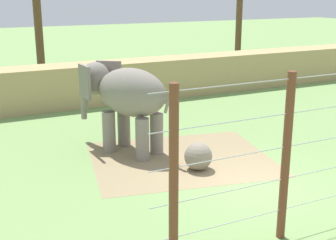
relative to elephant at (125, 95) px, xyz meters
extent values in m
plane|color=#759956|center=(2.16, -4.29, -1.90)|extent=(120.00, 120.00, 0.00)
cube|color=#937F5B|center=(1.28, -1.51, -1.90)|extent=(6.40, 5.66, 0.01)
cube|color=tan|center=(2.16, 6.96, -0.95)|extent=(36.00, 1.80, 1.89)
cylinder|color=gray|center=(-0.52, 0.17, -1.22)|extent=(0.43, 0.43, 1.37)
cylinder|color=gray|center=(0.14, 0.53, -1.22)|extent=(0.43, 0.43, 1.37)
cylinder|color=gray|center=(0.14, -1.06, -1.22)|extent=(0.43, 0.43, 1.37)
cylinder|color=gray|center=(0.81, -0.70, -1.22)|extent=(0.43, 0.43, 1.37)
ellipsoid|color=gray|center=(0.14, -0.26, 0.13)|extent=(2.41, 2.89, 1.56)
ellipsoid|color=gray|center=(-0.62, 1.14, 0.40)|extent=(1.41, 1.36, 1.13)
cube|color=gray|center=(-1.09, 0.77, 0.40)|extent=(0.15, 0.88, 1.07)
cube|color=gray|center=(-0.05, 1.33, 0.40)|extent=(0.76, 0.60, 1.07)
cylinder|color=gray|center=(-0.82, 1.51, 0.00)|extent=(0.50, 0.57, 0.61)
cylinder|color=gray|center=(-0.87, 1.61, -0.43)|extent=(0.39, 0.43, 0.57)
cylinder|color=gray|center=(-0.91, 1.68, -0.83)|extent=(0.27, 0.27, 0.54)
cylinder|color=gray|center=(0.82, -1.51, 0.03)|extent=(0.23, 0.31, 0.78)
sphere|color=gray|center=(1.31, -2.54, -1.48)|extent=(0.83, 0.83, 0.83)
cylinder|color=brown|center=(-1.66, -6.73, -0.08)|extent=(0.18, 0.18, 3.65)
cylinder|color=brown|center=(0.96, -6.73, -0.08)|extent=(0.18, 0.18, 3.65)
cylinder|color=#B7B7BC|center=(2.16, -6.73, -1.24)|extent=(8.64, 0.02, 0.02)
cylinder|color=#B7B7BC|center=(2.16, -6.73, -0.53)|extent=(8.64, 0.02, 0.02)
cylinder|color=#B7B7BC|center=(2.16, -6.73, 0.18)|extent=(8.64, 0.02, 0.02)
cylinder|color=#B7B7BC|center=(2.16, -6.73, 0.89)|extent=(8.64, 0.02, 0.02)
cylinder|color=brown|center=(-0.17, 12.52, 0.85)|extent=(0.44, 0.44, 5.50)
cylinder|color=brown|center=(14.10, 13.93, 1.28)|extent=(0.44, 0.44, 6.35)
camera|label=1|loc=(-5.22, -13.67, 3.29)|focal=49.22mm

